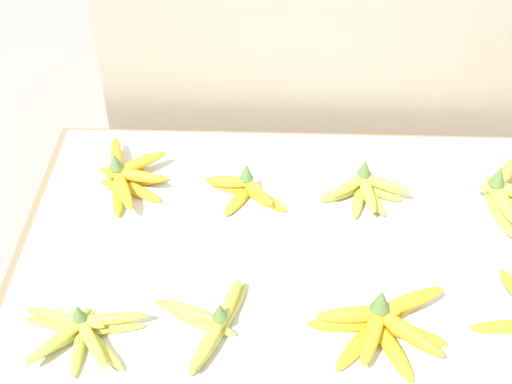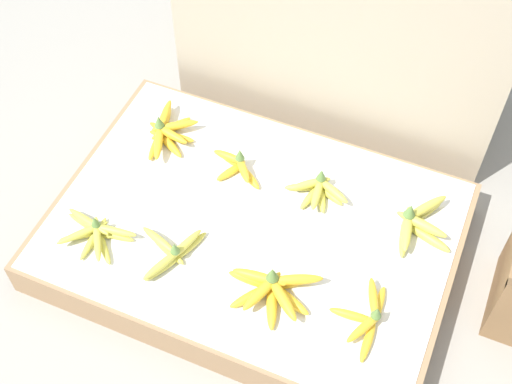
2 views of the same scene
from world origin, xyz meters
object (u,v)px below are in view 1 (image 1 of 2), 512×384
object	(u,v)px
banana_bunch_front_midright	(383,325)
banana_bunch_middle_midleft	(244,190)
banana_bunch_middle_left	(126,175)
banana_bunch_middle_midright	(365,190)
banana_bunch_front_midleft	(212,322)
banana_bunch_middle_right	(508,193)
banana_bunch_front_left	(81,331)

from	to	relation	value
banana_bunch_front_midright	banana_bunch_middle_midleft	world-z (taller)	banana_bunch_front_midright
banana_bunch_middle_left	banana_bunch_middle_midright	world-z (taller)	banana_bunch_middle_left
banana_bunch_front_midleft	banana_bunch_middle_left	size ratio (longest dim) A/B	0.91
banana_bunch_front_midright	banana_bunch_middle_left	bearing A→B (deg)	143.11
banana_bunch_middle_midright	banana_bunch_middle_right	bearing A→B (deg)	-1.23
banana_bunch_middle_left	banana_bunch_middle_right	xyz separation A→B (m)	(0.87, -0.04, 0.01)
banana_bunch_front_midright	banana_bunch_front_left	bearing A→B (deg)	-177.29
banana_bunch_front_midleft	banana_bunch_front_midright	xyz separation A→B (m)	(0.32, -0.00, 0.00)
banana_bunch_front_midright	banana_bunch_middle_left	xyz separation A→B (m)	(-0.55, 0.42, -0.00)
banana_bunch_front_left	banana_bunch_front_midright	distance (m)	0.56
banana_bunch_middle_midleft	banana_bunch_middle_midright	bearing A→B (deg)	2.23
banana_bunch_front_midleft	banana_bunch_front_midright	size ratio (longest dim) A/B	0.88
banana_bunch_front_midleft	banana_bunch_middle_right	distance (m)	0.74
banana_bunch_front_midleft	banana_bunch_middle_right	world-z (taller)	banana_bunch_middle_right
banana_bunch_front_left	banana_bunch_front_midleft	distance (m)	0.24
banana_bunch_middle_right	banana_bunch_middle_midright	bearing A→B (deg)	178.77
banana_bunch_middle_right	banana_bunch_front_midright	bearing A→B (deg)	-130.03
banana_bunch_front_midright	banana_bunch_middle_left	world-z (taller)	banana_bunch_front_midright
banana_bunch_middle_midright	banana_bunch_middle_left	bearing A→B (deg)	176.83
banana_bunch_front_left	banana_bunch_front_midright	world-z (taller)	banana_bunch_front_midright
banana_bunch_middle_left	banana_bunch_middle_right	distance (m)	0.87
banana_bunch_front_midleft	banana_bunch_front_midright	world-z (taller)	banana_bunch_front_midright
banana_bunch_middle_right	banana_bunch_middle_left	bearing A→B (deg)	177.54
banana_bunch_front_midright	banana_bunch_middle_midleft	size ratio (longest dim) A/B	1.36
banana_bunch_middle_midright	banana_bunch_middle_right	size ratio (longest dim) A/B	0.84
banana_bunch_middle_left	banana_bunch_middle_midright	xyz separation A→B (m)	(0.55, -0.03, -0.00)
banana_bunch_front_midright	banana_bunch_middle_left	size ratio (longest dim) A/B	1.03
banana_bunch_front_midright	banana_bunch_middle_midleft	xyz separation A→B (m)	(-0.28, 0.37, -0.00)
banana_bunch_middle_midright	banana_bunch_front_left	bearing A→B (deg)	-143.75
banana_bunch_front_midleft	banana_bunch_middle_midleft	bearing A→B (deg)	83.26
banana_bunch_front_left	banana_bunch_middle_midright	distance (m)	0.70
banana_bunch_front_left	banana_bunch_middle_left	distance (m)	0.44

